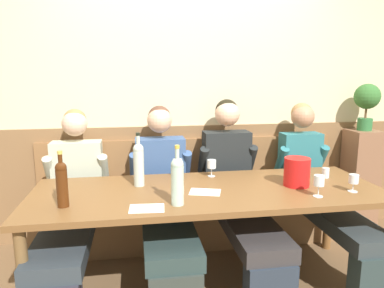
{
  "coord_description": "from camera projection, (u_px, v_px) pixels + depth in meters",
  "views": [
    {
      "loc": [
        -0.5,
        -2.25,
        1.53
      ],
      "look_at": [
        -0.07,
        0.44,
        1.0
      ],
      "focal_mm": 33.6,
      "sensor_mm": 36.0,
      "label": 1
    }
  ],
  "objects": [
    {
      "name": "wall_bench",
      "position": [
        193.0,
        212.0,
        3.29
      ],
      "size": [
        2.75,
        0.42,
        0.94
      ],
      "color": "brown",
      "rests_on": "ground"
    },
    {
      "name": "ice_bucket",
      "position": [
        297.0,
        172.0,
        2.59
      ],
      "size": [
        0.19,
        0.19,
        0.21
      ],
      "primitive_type": "cylinder",
      "color": "red",
      "rests_on": "dining_table"
    },
    {
      "name": "person_center_left_seat",
      "position": [
        237.0,
        186.0,
        2.91
      ],
      "size": [
        0.52,
        1.31,
        1.31
      ],
      "color": "#242E3B",
      "rests_on": "ground"
    },
    {
      "name": "person_left_seat",
      "position": [
        164.0,
        194.0,
        2.81
      ],
      "size": [
        0.53,
        1.31,
        1.26
      ],
      "color": "#2E3632",
      "rests_on": "ground"
    },
    {
      "name": "wine_glass_near_bucket",
      "position": [
        319.0,
        181.0,
        2.36
      ],
      "size": [
        0.07,
        0.07,
        0.15
      ],
      "color": "silver",
      "rests_on": "dining_table"
    },
    {
      "name": "potted_plant",
      "position": [
        367.0,
        100.0,
        3.4
      ],
      "size": [
        0.24,
        0.24,
        0.44
      ],
      "color": "#2B6935",
      "rests_on": "corner_pedestal"
    },
    {
      "name": "corner_pedestal",
      "position": [
        360.0,
        180.0,
        3.55
      ],
      "size": [
        0.28,
        0.28,
        1.0
      ],
      "primitive_type": "cube",
      "color": "brown",
      "rests_on": "ground"
    },
    {
      "name": "tasting_sheet_right_guest",
      "position": [
        205.0,
        192.0,
        2.47
      ],
      "size": [
        0.24,
        0.2,
        0.0
      ],
      "primitive_type": "cube",
      "rotation": [
        0.0,
        0.0,
        -0.29
      ],
      "color": "white",
      "rests_on": "dining_table"
    },
    {
      "name": "wine_bottle_clear_water",
      "position": [
        177.0,
        180.0,
        2.2
      ],
      "size": [
        0.08,
        0.08,
        0.38
      ],
      "color": "#AECCBC",
      "rests_on": "dining_table"
    },
    {
      "name": "wine_glass_right_end",
      "position": [
        212.0,
        165.0,
        2.83
      ],
      "size": [
        0.07,
        0.07,
        0.13
      ],
      "color": "silver",
      "rests_on": "dining_table"
    },
    {
      "name": "person_center_right_seat",
      "position": [
        319.0,
        185.0,
        3.0
      ],
      "size": [
        0.47,
        1.31,
        1.27
      ],
      "color": "#263636",
      "rests_on": "ground"
    },
    {
      "name": "dining_table",
      "position": [
        209.0,
        198.0,
        2.54
      ],
      "size": [
        2.45,
        0.89,
        0.73
      ],
      "color": "brown",
      "rests_on": "ground"
    },
    {
      "name": "wine_bottle_green_tall",
      "position": [
        62.0,
        182.0,
        2.17
      ],
      "size": [
        0.07,
        0.07,
        0.35
      ],
      "color": "#48230C",
      "rests_on": "dining_table"
    },
    {
      "name": "room_wall_back",
      "position": [
        188.0,
        88.0,
        3.34
      ],
      "size": [
        6.8,
        0.08,
        2.8
      ],
      "primitive_type": "cube",
      "color": "beige",
      "rests_on": "ground"
    },
    {
      "name": "wine_glass_left_end",
      "position": [
        304.0,
        165.0,
        2.88
      ],
      "size": [
        0.07,
        0.07,
        0.12
      ],
      "color": "silver",
      "rests_on": "dining_table"
    },
    {
      "name": "water_tumbler_left",
      "position": [
        326.0,
        173.0,
        2.81
      ],
      "size": [
        0.06,
        0.06,
        0.08
      ],
      "primitive_type": "cylinder",
      "color": "silver",
      "rests_on": "dining_table"
    },
    {
      "name": "wine_glass_center_rear",
      "position": [
        178.0,
        164.0,
        2.83
      ],
      "size": [
        0.07,
        0.07,
        0.14
      ],
      "color": "silver",
      "rests_on": "dining_table"
    },
    {
      "name": "wood_wainscot_panel",
      "position": [
        189.0,
        180.0,
        3.45
      ],
      "size": [
        6.8,
        0.03,
        1.06
      ],
      "primitive_type": "cube",
      "color": "brown",
      "rests_on": "ground"
    },
    {
      "name": "wine_bottle_amber_mid",
      "position": [
        139.0,
        163.0,
        2.58
      ],
      "size": [
        0.08,
        0.08,
        0.39
      ],
      "color": "#B4C8BC",
      "rests_on": "dining_table"
    },
    {
      "name": "tasting_sheet_left_guest",
      "position": [
        147.0,
        208.0,
        2.17
      ],
      "size": [
        0.22,
        0.17,
        0.0
      ],
      "primitive_type": "cube",
      "rotation": [
        0.0,
        0.0,
        -0.07
      ],
      "color": "white",
      "rests_on": "dining_table"
    },
    {
      "name": "person_right_seat",
      "position": [
        71.0,
        201.0,
        2.68
      ],
      "size": [
        0.51,
        1.31,
        1.25
      ],
      "color": "#2D2C38",
      "rests_on": "ground"
    },
    {
      "name": "wine_glass_by_bottle",
      "position": [
        354.0,
        180.0,
        2.46
      ],
      "size": [
        0.07,
        0.07,
        0.12
      ],
      "color": "silver",
      "rests_on": "dining_table"
    }
  ]
}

